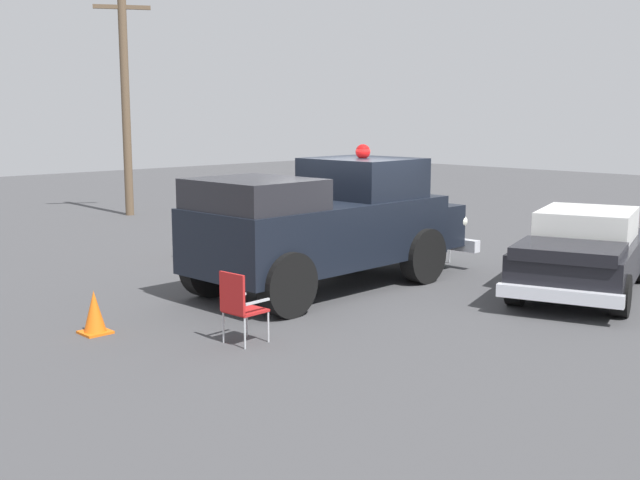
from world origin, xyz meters
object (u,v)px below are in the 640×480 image
object	(u,v)px
classic_hot_rod	(583,252)
lawn_chair_near_truck	(439,235)
lawn_chair_by_car	(239,303)
vintage_fire_truck	(329,223)
utility_pole	(125,99)
traffic_cone	(94,313)
lawn_chair_spare	(198,233)
spectator_seated	(435,231)

from	to	relation	value
classic_hot_rod	lawn_chair_near_truck	bearing A→B (deg)	171.66
lawn_chair_by_car	vintage_fire_truck	bearing A→B (deg)	116.37
utility_pole	traffic_cone	size ratio (longest dim) A/B	10.93
lawn_chair_by_car	utility_pole	distance (m)	15.12
classic_hot_rod	lawn_chair_by_car	xyz separation A→B (m)	(-1.76, -6.30, -0.16)
lawn_chair_spare	traffic_cone	xyz separation A→B (m)	(3.79, -4.50, -0.28)
vintage_fire_truck	lawn_chair_spare	size ratio (longest dim) A/B	5.89
classic_hot_rod	traffic_cone	bearing A→B (deg)	-115.93
lawn_chair_spare	lawn_chair_by_car	bearing A→B (deg)	-30.42
utility_pole	traffic_cone	world-z (taller)	utility_pole
vintage_fire_truck	spectator_seated	size ratio (longest dim) A/B	4.66
utility_pole	lawn_chair_near_truck	bearing A→B (deg)	2.95
classic_hot_rod	lawn_chair_spare	distance (m)	8.00
vintage_fire_truck	lawn_chair_near_truck	size ratio (longest dim) A/B	5.89
vintage_fire_truck	lawn_chair_spare	distance (m)	4.02
vintage_fire_truck	spectator_seated	world-z (taller)	vintage_fire_truck
classic_hot_rod	utility_pole	xyz separation A→B (m)	(-15.20, -0.08, 2.87)
lawn_chair_near_truck	spectator_seated	distance (m)	0.17
classic_hot_rod	lawn_chair_near_truck	xyz separation A→B (m)	(-3.55, 0.52, -0.16)
spectator_seated	traffic_cone	distance (m)	7.87
classic_hot_rod	spectator_seated	world-z (taller)	classic_hot_rod
vintage_fire_truck	lawn_chair_near_truck	xyz separation A→B (m)	(-0.11, 3.41, -0.61)
traffic_cone	lawn_chair_by_car	bearing A→B (deg)	32.01
lawn_chair_by_car	utility_pole	world-z (taller)	utility_pole
spectator_seated	lawn_chair_near_truck	bearing A→B (deg)	94.34
classic_hot_rod	traffic_cone	size ratio (longest dim) A/B	7.44
traffic_cone	lawn_chair_spare	bearing A→B (deg)	130.10
lawn_chair_spare	spectator_seated	size ratio (longest dim) A/B	0.79
utility_pole	vintage_fire_truck	bearing A→B (deg)	-13.42
lawn_chair_near_truck	lawn_chair_spare	world-z (taller)	same
lawn_chair_by_car	spectator_seated	bearing A→B (deg)	104.97
lawn_chair_by_car	lawn_chair_spare	distance (m)	6.58
lawn_chair_near_truck	utility_pole	xyz separation A→B (m)	(-11.65, -0.60, 3.02)
spectator_seated	vintage_fire_truck	bearing A→B (deg)	-88.34
classic_hot_rod	lawn_chair_by_car	size ratio (longest dim) A/B	4.63
lawn_chair_near_truck	spectator_seated	xyz separation A→B (m)	(0.01, -0.13, 0.11)
classic_hot_rod	traffic_cone	distance (m)	8.32
vintage_fire_truck	lawn_chair_near_truck	distance (m)	3.46
lawn_chair_near_truck	lawn_chair_spare	size ratio (longest dim) A/B	1.00
classic_hot_rod	lawn_chair_by_car	world-z (taller)	classic_hot_rod
lawn_chair_by_car	lawn_chair_spare	bearing A→B (deg)	149.58
vintage_fire_truck	lawn_chair_by_car	bearing A→B (deg)	-63.63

